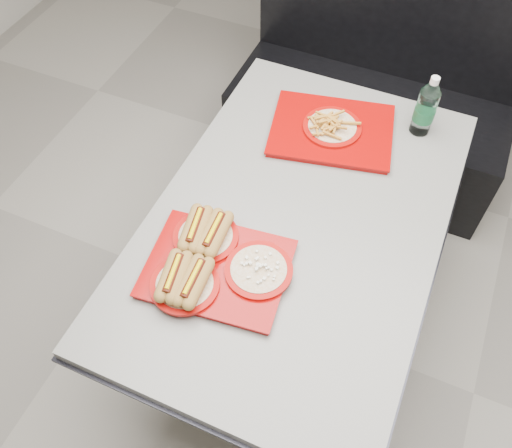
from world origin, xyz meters
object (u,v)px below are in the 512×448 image
at_px(water_bottle, 426,109).
at_px(diner_table, 295,245).
at_px(booth_bench, 374,95).
at_px(tray_far, 332,128).
at_px(tray_near, 212,263).

bearing_deg(water_bottle, diner_table, -115.70).
xyz_separation_m(diner_table, water_bottle, (0.26, 0.55, 0.27)).
relative_size(booth_bench, water_bottle, 5.70).
xyz_separation_m(diner_table, tray_far, (-0.03, 0.41, 0.19)).
bearing_deg(tray_near, tray_far, 78.38).
distance_m(booth_bench, water_bottle, 0.76).
height_order(diner_table, booth_bench, booth_bench).
bearing_deg(tray_far, water_bottle, 26.25).
distance_m(diner_table, water_bottle, 0.66).
bearing_deg(booth_bench, water_bottle, -64.26).
bearing_deg(water_bottle, booth_bench, 115.74).
bearing_deg(tray_near, water_bottle, 62.66).
distance_m(diner_table, tray_near, 0.39).
relative_size(tray_near, tray_far, 0.91).
relative_size(booth_bench, tray_far, 2.73).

